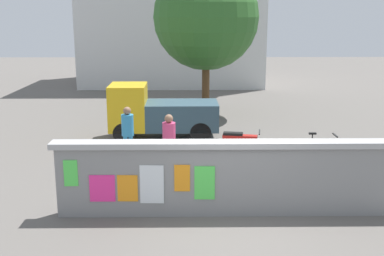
{
  "coord_description": "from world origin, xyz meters",
  "views": [
    {
      "loc": [
        -0.92,
        -9.45,
        4.13
      ],
      "look_at": [
        -0.77,
        2.64,
        1.25
      ],
      "focal_mm": 44.88,
      "sensor_mm": 36.0,
      "label": 1
    }
  ],
  "objects_px": {
    "auto_rickshaw_truck": "(158,113)",
    "motorcycle": "(238,144)",
    "tree_roadside": "(206,17)",
    "bicycle_near": "(317,153)",
    "person_walking": "(128,129)",
    "bicycle_far": "(314,178)",
    "person_bystander": "(169,138)"
  },
  "relations": [
    {
      "from": "auto_rickshaw_truck",
      "to": "bicycle_far",
      "type": "relative_size",
      "value": 2.14
    },
    {
      "from": "bicycle_near",
      "to": "bicycle_far",
      "type": "xyz_separation_m",
      "value": [
        -0.63,
        -2.06,
        0.0
      ]
    },
    {
      "from": "motorcycle",
      "to": "bicycle_near",
      "type": "height_order",
      "value": "bicycle_near"
    },
    {
      "from": "bicycle_near",
      "to": "bicycle_far",
      "type": "height_order",
      "value": "same"
    },
    {
      "from": "auto_rickshaw_truck",
      "to": "motorcycle",
      "type": "bearing_deg",
      "value": -45.3
    },
    {
      "from": "auto_rickshaw_truck",
      "to": "tree_roadside",
      "type": "xyz_separation_m",
      "value": [
        1.76,
        3.83,
        3.1
      ]
    },
    {
      "from": "bicycle_near",
      "to": "bicycle_far",
      "type": "relative_size",
      "value": 1.02
    },
    {
      "from": "person_bystander",
      "to": "auto_rickshaw_truck",
      "type": "bearing_deg",
      "value": 97.53
    },
    {
      "from": "motorcycle",
      "to": "bicycle_near",
      "type": "bearing_deg",
      "value": -15.76
    },
    {
      "from": "motorcycle",
      "to": "tree_roadside",
      "type": "bearing_deg",
      "value": 96.29
    },
    {
      "from": "tree_roadside",
      "to": "person_walking",
      "type": "bearing_deg",
      "value": -110.54
    },
    {
      "from": "person_walking",
      "to": "person_bystander",
      "type": "bearing_deg",
      "value": -40.87
    },
    {
      "from": "auto_rickshaw_truck",
      "to": "person_walking",
      "type": "distance_m",
      "value": 2.82
    },
    {
      "from": "motorcycle",
      "to": "person_bystander",
      "type": "xyz_separation_m",
      "value": [
        -1.96,
        -1.28,
        0.52
      ]
    },
    {
      "from": "motorcycle",
      "to": "person_walking",
      "type": "xyz_separation_m",
      "value": [
        -3.15,
        -0.25,
        0.52
      ]
    },
    {
      "from": "person_bystander",
      "to": "tree_roadside",
      "type": "height_order",
      "value": "tree_roadside"
    },
    {
      "from": "bicycle_near",
      "to": "person_bystander",
      "type": "height_order",
      "value": "person_bystander"
    },
    {
      "from": "motorcycle",
      "to": "bicycle_far",
      "type": "xyz_separation_m",
      "value": [
        1.49,
        -2.66,
        -0.1
      ]
    },
    {
      "from": "auto_rickshaw_truck",
      "to": "bicycle_far",
      "type": "bearing_deg",
      "value": -52.5
    },
    {
      "from": "bicycle_near",
      "to": "person_bystander",
      "type": "relative_size",
      "value": 1.06
    },
    {
      "from": "auto_rickshaw_truck",
      "to": "person_bystander",
      "type": "height_order",
      "value": "auto_rickshaw_truck"
    },
    {
      "from": "auto_rickshaw_truck",
      "to": "person_walking",
      "type": "xyz_separation_m",
      "value": [
        -0.7,
        -2.73,
        0.09
      ]
    },
    {
      "from": "motorcycle",
      "to": "person_bystander",
      "type": "height_order",
      "value": "person_bystander"
    },
    {
      "from": "person_walking",
      "to": "tree_roadside",
      "type": "bearing_deg",
      "value": 69.46
    },
    {
      "from": "bicycle_near",
      "to": "person_walking",
      "type": "relative_size",
      "value": 1.06
    },
    {
      "from": "bicycle_near",
      "to": "person_bystander",
      "type": "bearing_deg",
      "value": -170.48
    },
    {
      "from": "bicycle_far",
      "to": "tree_roadside",
      "type": "bearing_deg",
      "value": 103.71
    },
    {
      "from": "person_walking",
      "to": "tree_roadside",
      "type": "relative_size",
      "value": 0.26
    },
    {
      "from": "bicycle_far",
      "to": "person_walking",
      "type": "distance_m",
      "value": 5.27
    },
    {
      "from": "motorcycle",
      "to": "person_walking",
      "type": "distance_m",
      "value": 3.2
    },
    {
      "from": "motorcycle",
      "to": "person_bystander",
      "type": "bearing_deg",
      "value": -146.74
    },
    {
      "from": "person_bystander",
      "to": "tree_roadside",
      "type": "bearing_deg",
      "value": 80.57
    }
  ]
}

